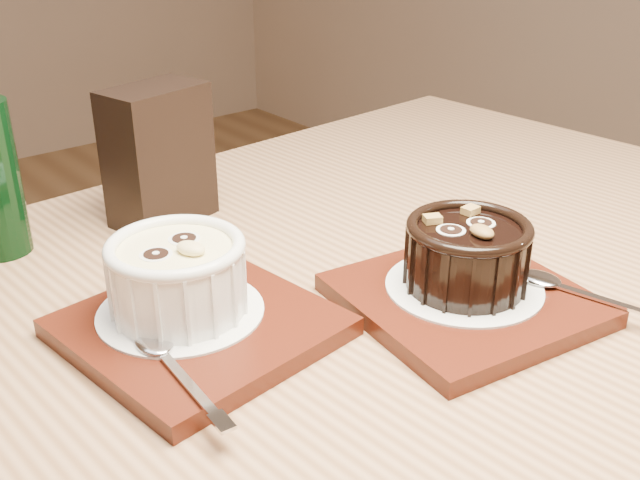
{
  "coord_description": "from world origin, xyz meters",
  "views": [
    {
      "loc": [
        -0.18,
        -0.66,
        1.07
      ],
      "look_at": [
        0.16,
        -0.25,
        0.81
      ],
      "focal_mm": 42.0,
      "sensor_mm": 36.0,
      "label": 1
    }
  ],
  "objects_px": {
    "tray_left": "(200,327)",
    "condiment_stand": "(159,156)",
    "table": "(336,410)",
    "ramekin_dark": "(467,252)",
    "tray_right": "(464,300)",
    "ramekin_white": "(177,273)"
  },
  "relations": [
    {
      "from": "tray_left",
      "to": "condiment_stand",
      "type": "relative_size",
      "value": 1.29
    },
    {
      "from": "table",
      "to": "ramekin_dark",
      "type": "relative_size",
      "value": 12.25
    },
    {
      "from": "tray_left",
      "to": "condiment_stand",
      "type": "xyz_separation_m",
      "value": [
        0.09,
        0.22,
        0.06
      ]
    },
    {
      "from": "tray_right",
      "to": "ramekin_dark",
      "type": "distance_m",
      "value": 0.04
    },
    {
      "from": "tray_right",
      "to": "condiment_stand",
      "type": "bearing_deg",
      "value": 107.75
    },
    {
      "from": "tray_right",
      "to": "condiment_stand",
      "type": "height_order",
      "value": "condiment_stand"
    },
    {
      "from": "table",
      "to": "condiment_stand",
      "type": "distance_m",
      "value": 0.31
    },
    {
      "from": "table",
      "to": "tray_right",
      "type": "relative_size",
      "value": 6.91
    },
    {
      "from": "ramekin_white",
      "to": "condiment_stand",
      "type": "distance_m",
      "value": 0.22
    },
    {
      "from": "ramekin_white",
      "to": "tray_right",
      "type": "xyz_separation_m",
      "value": [
        0.2,
        -0.12,
        -0.04
      ]
    },
    {
      "from": "ramekin_dark",
      "to": "tray_left",
      "type": "bearing_deg",
      "value": 165.16
    },
    {
      "from": "tray_left",
      "to": "tray_right",
      "type": "distance_m",
      "value": 0.22
    },
    {
      "from": "table",
      "to": "tray_right",
      "type": "bearing_deg",
      "value": -29.67
    },
    {
      "from": "table",
      "to": "ramekin_dark",
      "type": "distance_m",
      "value": 0.18
    },
    {
      "from": "tray_left",
      "to": "ramekin_white",
      "type": "distance_m",
      "value": 0.05
    },
    {
      "from": "ramekin_dark",
      "to": "condiment_stand",
      "type": "relative_size",
      "value": 0.73
    },
    {
      "from": "ramekin_dark",
      "to": "table",
      "type": "bearing_deg",
      "value": 165.96
    },
    {
      "from": "ramekin_dark",
      "to": "condiment_stand",
      "type": "xyz_separation_m",
      "value": [
        -0.11,
        0.31,
        0.02
      ]
    },
    {
      "from": "tray_left",
      "to": "ramekin_dark",
      "type": "height_order",
      "value": "ramekin_dark"
    },
    {
      "from": "ramekin_white",
      "to": "ramekin_dark",
      "type": "distance_m",
      "value": 0.23
    },
    {
      "from": "table",
      "to": "tray_left",
      "type": "xyz_separation_m",
      "value": [
        -0.1,
        0.05,
        0.1
      ]
    },
    {
      "from": "table",
      "to": "ramekin_white",
      "type": "bearing_deg",
      "value": 146.8
    }
  ]
}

